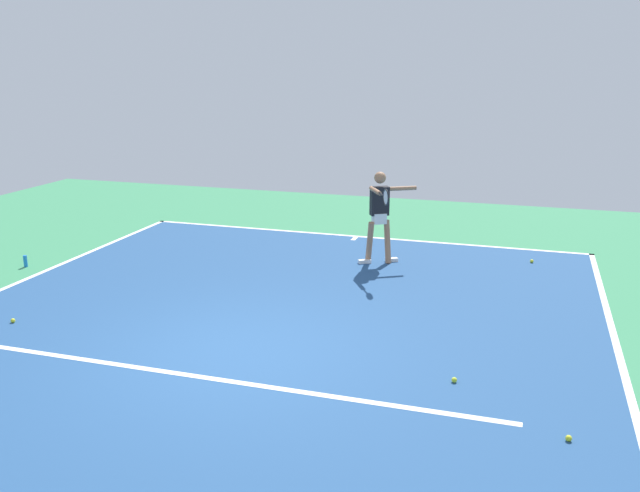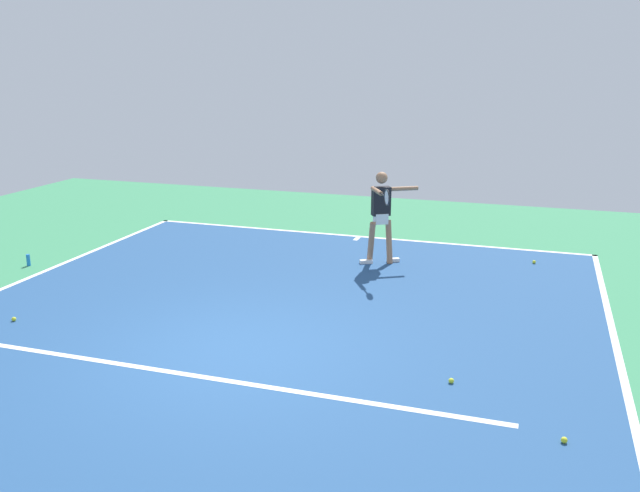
% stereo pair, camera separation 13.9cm
% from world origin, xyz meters
% --- Properties ---
extents(ground_plane, '(21.97, 21.97, 0.00)m').
position_xyz_m(ground_plane, '(0.00, 0.00, 0.00)').
color(ground_plane, '#388456').
extents(court_surface, '(9.81, 13.04, 0.00)m').
position_xyz_m(court_surface, '(0.00, 0.00, 0.00)').
color(court_surface, navy).
rests_on(court_surface, ground_plane).
extents(court_line_baseline_near, '(9.81, 0.10, 0.01)m').
position_xyz_m(court_line_baseline_near, '(0.00, -6.47, 0.00)').
color(court_line_baseline_near, white).
rests_on(court_line_baseline_near, ground_plane).
extents(court_line_sideline_left, '(0.10, 13.04, 0.01)m').
position_xyz_m(court_line_sideline_left, '(-4.86, 0.00, 0.00)').
color(court_line_sideline_left, white).
rests_on(court_line_sideline_left, ground_plane).
extents(court_line_service, '(7.36, 0.10, 0.01)m').
position_xyz_m(court_line_service, '(0.00, 0.78, 0.00)').
color(court_line_service, white).
rests_on(court_line_service, ground_plane).
extents(court_line_centre_mark, '(0.10, 0.30, 0.01)m').
position_xyz_m(court_line_centre_mark, '(0.00, -6.27, 0.00)').
color(court_line_centre_mark, white).
rests_on(court_line_centre_mark, ground_plane).
extents(tennis_player, '(1.00, 1.39, 1.77)m').
position_xyz_m(tennis_player, '(-0.91, -4.63, 1.02)').
color(tennis_player, '#9E7051').
rests_on(tennis_player, ground_plane).
extents(tennis_ball_near_service_line, '(0.07, 0.07, 0.07)m').
position_xyz_m(tennis_ball_near_service_line, '(-3.71, -5.51, 0.03)').
color(tennis_ball_near_service_line, yellow).
rests_on(tennis_ball_near_service_line, ground_plane).
extents(tennis_ball_centre_court, '(0.07, 0.07, 0.07)m').
position_xyz_m(tennis_ball_centre_court, '(-2.87, 0.00, 0.03)').
color(tennis_ball_centre_court, '#CCE033').
rests_on(tennis_ball_centre_court, ground_plane).
extents(tennis_ball_by_sideline, '(0.07, 0.07, 0.07)m').
position_xyz_m(tennis_ball_by_sideline, '(-4.13, 0.97, 0.03)').
color(tennis_ball_by_sideline, yellow).
rests_on(tennis_ball_by_sideline, ground_plane).
extents(tennis_ball_by_baseline, '(0.07, 0.07, 0.07)m').
position_xyz_m(tennis_ball_by_baseline, '(3.59, -0.00, 0.03)').
color(tennis_ball_by_baseline, yellow).
rests_on(tennis_ball_by_baseline, ground_plane).
extents(water_bottle, '(0.07, 0.07, 0.22)m').
position_xyz_m(water_bottle, '(5.38, -2.39, 0.11)').
color(water_bottle, blue).
rests_on(water_bottle, ground_plane).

